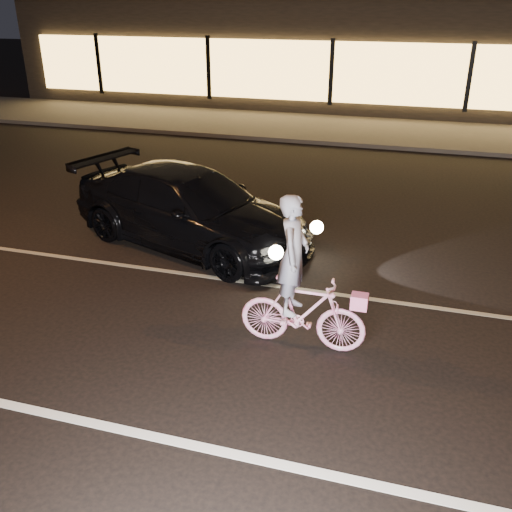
% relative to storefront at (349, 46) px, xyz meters
% --- Properties ---
extents(ground, '(90.00, 90.00, 0.00)m').
position_rel_storefront_xyz_m(ground, '(0.00, -18.97, -2.15)').
color(ground, black).
rests_on(ground, ground).
extents(lane_stripe_near, '(60.00, 0.12, 0.01)m').
position_rel_storefront_xyz_m(lane_stripe_near, '(0.00, -20.47, -2.14)').
color(lane_stripe_near, silver).
rests_on(lane_stripe_near, ground).
extents(lane_stripe_far, '(60.00, 0.10, 0.01)m').
position_rel_storefront_xyz_m(lane_stripe_far, '(0.00, -16.97, -2.14)').
color(lane_stripe_far, gray).
rests_on(lane_stripe_far, ground).
extents(sidewalk, '(30.00, 4.00, 0.12)m').
position_rel_storefront_xyz_m(sidewalk, '(0.00, -5.97, -2.09)').
color(sidewalk, '#383533').
rests_on(sidewalk, ground).
extents(storefront, '(25.40, 8.42, 4.20)m').
position_rel_storefront_xyz_m(storefront, '(0.00, 0.00, 0.00)').
color(storefront, black).
rests_on(storefront, ground).
extents(cyclist, '(1.59, 0.55, 2.00)m').
position_rel_storefront_xyz_m(cyclist, '(2.08, -18.43, -1.44)').
color(cyclist, '#F2398F').
rests_on(cyclist, ground).
extents(sedan, '(4.92, 3.21, 1.32)m').
position_rel_storefront_xyz_m(sedan, '(-0.45, -15.79, -1.49)').
color(sedan, black).
rests_on(sedan, ground).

